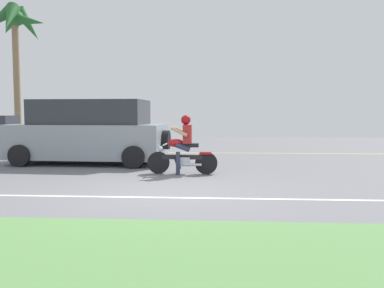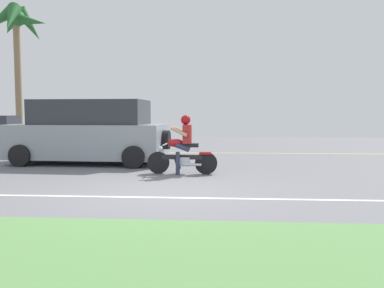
% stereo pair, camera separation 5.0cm
% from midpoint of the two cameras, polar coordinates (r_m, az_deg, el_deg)
% --- Properties ---
extents(ground, '(56.00, 30.00, 0.04)m').
position_cam_midpoint_polar(ground, '(10.73, -2.33, -3.91)').
color(ground, slate).
extents(grass_median, '(56.00, 3.80, 0.06)m').
position_cam_midpoint_polar(grass_median, '(3.94, -14.26, -18.19)').
color(grass_median, '#5B8C4C').
rests_on(grass_median, ground).
extents(lane_line_near, '(50.40, 0.12, 0.01)m').
position_cam_midpoint_polar(lane_line_near, '(7.32, -5.34, -7.68)').
color(lane_line_near, silver).
rests_on(lane_line_near, ground).
extents(lane_line_far, '(50.40, 0.12, 0.01)m').
position_cam_midpoint_polar(lane_line_far, '(15.42, -0.41, -1.27)').
color(lane_line_far, yellow).
rests_on(lane_line_far, ground).
extents(motorcyclist, '(1.79, 0.58, 1.50)m').
position_cam_midpoint_polar(motorcyclist, '(10.00, -1.21, -0.75)').
color(motorcyclist, black).
rests_on(motorcyclist, ground).
extents(suv_nearby, '(4.91, 2.38, 1.95)m').
position_cam_midpoint_polar(suv_nearby, '(12.55, -14.43, 1.60)').
color(suv_nearby, '#8C939E').
rests_on(suv_nearby, ground).
extents(parked_car_1, '(4.09, 2.28, 1.66)m').
position_cam_midpoint_polar(parked_car_1, '(21.48, -13.56, 2.26)').
color(parked_car_1, silver).
rests_on(parked_car_1, ground).
extents(palm_tree_0, '(4.07, 3.98, 8.01)m').
position_cam_midpoint_polar(palm_tree_0, '(26.66, -23.94, 14.92)').
color(palm_tree_0, '#846B4C').
rests_on(palm_tree_0, ground).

